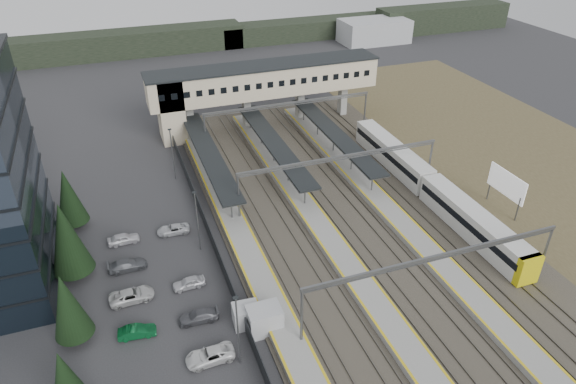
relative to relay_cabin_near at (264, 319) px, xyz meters
name	(u,v)px	position (x,y,z in m)	size (l,w,h in m)	color
ground	(292,287)	(4.65, 4.90, -1.37)	(220.00, 220.00, 0.00)	#2B2B2D
conifer_row	(66,332)	(-17.35, 1.04, 3.46)	(4.42, 49.82, 9.50)	black
car_park	(175,371)	(-9.14, -2.55, -0.75)	(10.63, 44.61, 1.29)	silver
lampposts	(214,265)	(-3.35, 6.15, 2.96)	(0.50, 53.25, 8.07)	slate
fence	(222,265)	(-1.85, 9.90, -0.37)	(0.08, 90.00, 2.00)	#26282B
relay_cabin_near	(264,319)	(0.00, 0.00, 0.00)	(3.32, 2.46, 2.74)	#AAACAF
relay_cabin_far	(246,315)	(-1.48, 1.36, -0.22)	(2.64, 2.25, 2.30)	#AAACAF
rail_corridor	(350,241)	(13.98, 9.90, -1.08)	(34.00, 90.00, 0.92)	#322D26
canopies	(274,143)	(11.65, 31.90, 2.55)	(23.10, 30.00, 3.28)	black
footbridge	(249,85)	(12.35, 46.90, 6.56)	(40.40, 6.40, 11.20)	beige
gantries	(381,206)	(16.65, 7.90, 4.62)	(28.40, 62.28, 7.17)	slate
train	(429,186)	(28.65, 15.48, 0.63)	(2.80, 38.90, 3.52)	silver
billboard	(506,185)	(36.30, 9.77, 2.49)	(0.28, 6.57, 5.69)	slate
treeline_far	(256,35)	(28.46, 97.18, 1.58)	(170.00, 19.00, 7.00)	black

